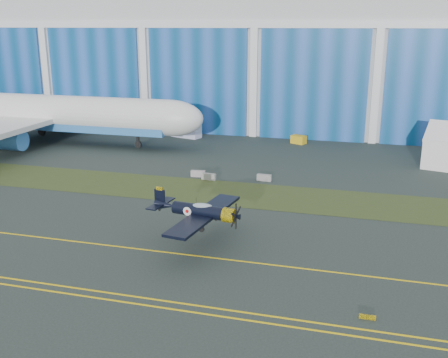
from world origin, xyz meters
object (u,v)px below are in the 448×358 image
(jetliner, at_px, (35,74))
(shipping_container, at_px, (186,131))
(tug, at_px, (299,139))
(warbird, at_px, (199,211))

(jetliner, xyz_separation_m, shipping_container, (24.45, 10.52, -10.94))
(shipping_container, height_order, tug, shipping_container)
(warbird, relative_size, shipping_container, 2.40)
(warbird, height_order, jetliner, jetliner)
(warbird, height_order, shipping_container, warbird)
(jetliner, relative_size, shipping_container, 12.36)
(shipping_container, bearing_deg, warbird, -52.55)
(jetliner, xyz_separation_m, tug, (45.80, 10.66, -11.43))
(warbird, bearing_deg, tug, 94.42)
(jetliner, height_order, tug, jetliner)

